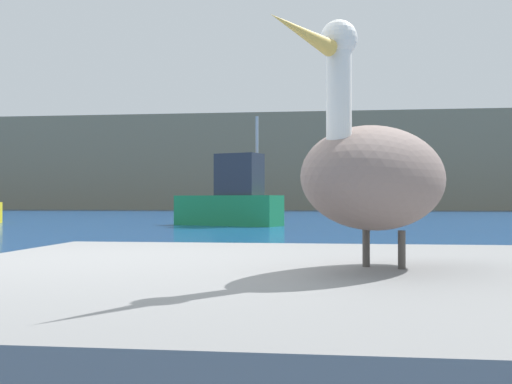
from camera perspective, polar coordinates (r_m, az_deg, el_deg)
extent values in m
cube|color=#7F755B|center=(72.36, 6.26, 2.41)|extent=(140.00, 15.02, 9.93)
cube|color=gray|center=(2.68, 10.79, -15.39)|extent=(3.73, 2.88, 0.82)
ellipsoid|color=gray|center=(2.59, 10.75, 1.19)|extent=(0.83, 1.03, 0.41)
cylinder|color=white|center=(2.32, 7.32, 7.70)|extent=(0.09, 0.09, 0.39)
sphere|color=white|center=(2.37, 7.31, 13.27)|extent=(0.13, 0.13, 0.13)
cone|color=gold|center=(2.15, 4.08, 13.88)|extent=(0.23, 0.36, 0.09)
cylinder|color=#4C4742|center=(2.61, 12.73, -4.99)|extent=(0.03, 0.03, 0.15)
cylinder|color=#4C4742|center=(2.68, 9.69, -4.90)|extent=(0.03, 0.03, 0.15)
cube|color=#1E8C4C|center=(27.05, -2.49, -1.64)|extent=(4.77, 2.90, 1.26)
cube|color=#2D333D|center=(26.79, -1.49, 1.54)|extent=(2.08, 1.69, 1.73)
cylinder|color=#B2B2B2|center=(26.42, 0.08, 3.21)|extent=(0.12, 0.12, 3.23)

